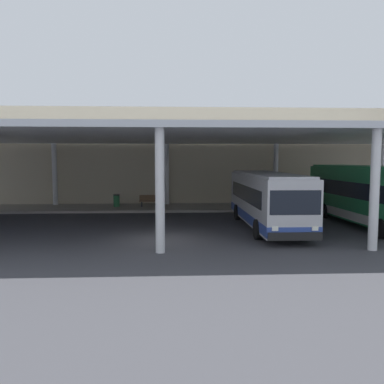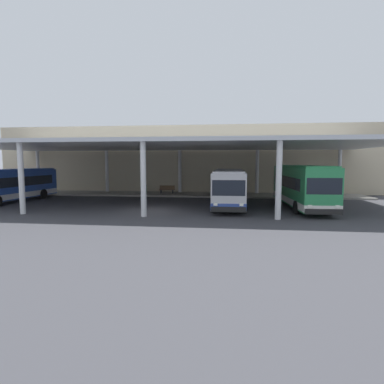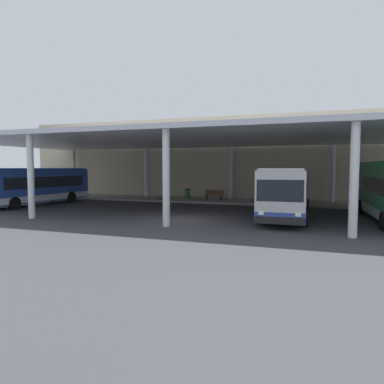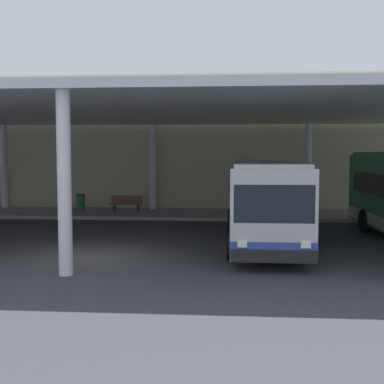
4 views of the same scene
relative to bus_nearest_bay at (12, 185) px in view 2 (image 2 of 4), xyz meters
name	(u,v)px [view 2 (image 2 of 4)]	position (x,y,z in m)	size (l,w,h in m)	color
ground_plane	(153,211)	(14.90, -3.83, -1.66)	(200.00, 200.00, 0.00)	#3D3D42
platform_kerb	(178,194)	(14.90, 7.92, -1.57)	(42.00, 4.50, 0.18)	gray
station_building_facade	(182,159)	(14.90, 11.17, 2.53)	(48.00, 1.60, 8.37)	#C1B293
canopy_shelter	(166,147)	(14.90, 1.67, 3.63)	(40.00, 17.00, 5.55)	silver
bus_nearest_bay	(12,185)	(0.00, 0.00, 0.00)	(3.18, 10.67, 3.17)	#284CA8
bus_second_bay	(229,187)	(20.84, -0.66, 0.00)	(2.73, 10.53, 3.17)	#B7B7BC
bus_middle_bay	(301,186)	(26.92, -0.49, 0.19)	(3.02, 11.42, 3.57)	#28844C
bench_waiting	(167,189)	(13.63, 7.99, -0.99)	(1.80, 0.45, 0.92)	brown
trash_bin	(145,189)	(10.92, 8.09, -0.98)	(0.52, 0.52, 0.98)	#236638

